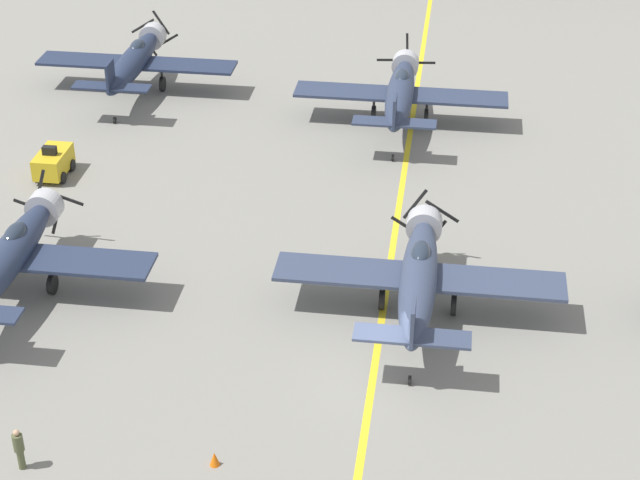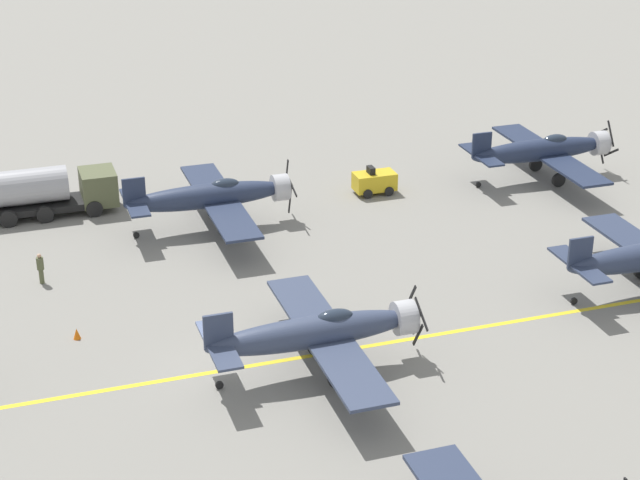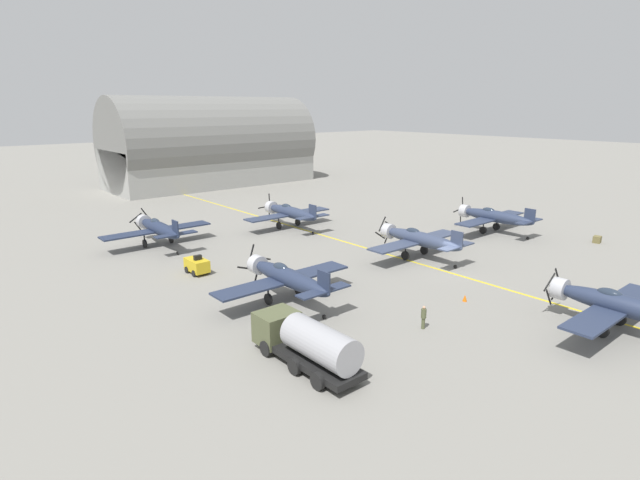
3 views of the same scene
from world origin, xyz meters
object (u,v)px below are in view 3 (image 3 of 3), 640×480
Objects in this scene: airplane_near_center at (620,305)px; fuel_tanker at (306,342)px; hangar at (212,148)px; ground_crew_walking at (424,316)px; airplane_mid_left at (286,277)px; airplane_mid_right at (493,216)px; supply_crate_by_tanker at (597,239)px; airplane_mid_center at (418,239)px; tow_tractor at (197,265)px; airplane_far_center at (290,212)px; traffic_cone at (465,298)px; airplane_far_left at (158,228)px.

airplane_near_center is 1.50× the size of fuel_tanker.
ground_crew_walking is at bearing -107.26° from hangar.
airplane_mid_right is at bearing 14.49° from airplane_mid_left.
airplane_mid_center is at bearing 154.89° from supply_crate_by_tanker.
airplane_mid_right is 1.50× the size of fuel_tanker.
airplane_mid_center is 13.05× the size of supply_crate_by_tanker.
ground_crew_walking is (6.43, -21.02, 0.13)m from tow_tractor.
fuel_tanker is (-18.85, 10.27, -0.50)m from airplane_near_center.
hangar is at bearing 72.74° from ground_crew_walking.
airplane_near_center is 25.77m from supply_crate_by_tanker.
airplane_mid_center reaches higher than ground_crew_walking.
airplane_far_center is 35.86m from supply_crate_by_tanker.
ground_crew_walking is (4.21, -10.19, -1.09)m from airplane_mid_left.
airplane_mid_center is at bearing -98.35° from hangar.
airplane_far_center reaches higher than traffic_cone.
supply_crate_by_tanker is (33.00, 1.56, -0.54)m from ground_crew_walking.
hangar is (30.80, 67.71, 5.48)m from fuel_tanker.
airplane_far_center is 0.31× the size of hangar.
airplane_mid_center and airplane_far_left have the same top height.
airplane_mid_left is at bearing -78.42° from tow_tractor.
airplane_mid_left is 1.00× the size of airplane_near_center.
airplane_mid_center reaches higher than supply_crate_by_tanker.
tow_tractor is at bearing 161.79° from airplane_mid_right.
supply_crate_by_tanker reaches higher than traffic_cone.
airplane_near_center is (-18.72, -20.72, 0.00)m from airplane_mid_right.
supply_crate_by_tanker is 1.67× the size of traffic_cone.
hangar reaches higher than tow_tractor.
airplane_mid_right is 1.00× the size of airplane_mid_left.
airplane_mid_left reaches higher than airplane_far_left.
airplane_far_center is 13.05× the size of supply_crate_by_tanker.
airplane_far_left is 11.37m from tow_tractor.
airplane_mid_left is 1.00× the size of airplane_mid_center.
ground_crew_walking is (-12.93, -10.97, -1.09)m from airplane_mid_center.
tow_tractor is 0.07× the size of hangar.
traffic_cone is at bearing 9.09° from ground_crew_walking.
airplane_mid_left is 38.23m from supply_crate_by_tanker.
hangar reaches higher than airplane_mid_center.
tow_tractor is 43.97m from supply_crate_by_tanker.
airplane_near_center reaches higher than tow_tractor.
hangar is at bearing 64.11° from airplane_far_left.
airplane_mid_right reaches higher than airplane_mid_center.
airplane_far_left reaches higher than tow_tractor.
traffic_cone is at bearing -102.37° from hangar.
airplane_mid_center is 58.93m from hangar.
airplane_mid_left is 23.51m from airplane_near_center.
hangar is at bearing 77.63° from traffic_cone.
tow_tractor is at bearing 122.99° from traffic_cone.
airplane_far_left is at bearing -175.81° from airplane_far_center.
airplane_far_center is 1.50× the size of fuel_tanker.
airplane_near_center is 79.05m from hangar.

